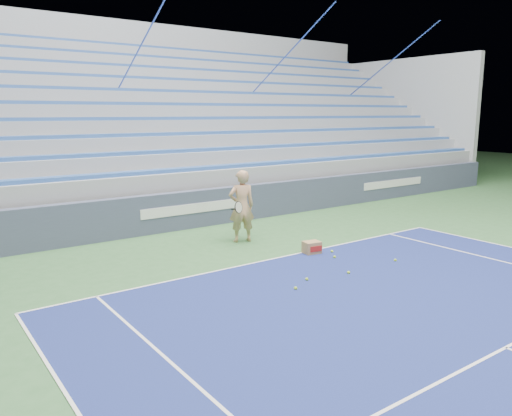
{
  "coord_description": "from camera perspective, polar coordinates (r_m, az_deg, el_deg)",
  "views": [
    {
      "loc": [
        -6.83,
        3.1,
        3.34
      ],
      "look_at": [
        -0.12,
        12.38,
        1.15
      ],
      "focal_mm": 35.0,
      "sensor_mm": 36.0,
      "label": 1
    }
  ],
  "objects": [
    {
      "name": "tennis_ball_0",
      "position": [
        12.48,
        6.84,
        -4.62
      ],
      "size": [
        0.07,
        0.07,
        0.07
      ],
      "primitive_type": "sphere",
      "color": "#ACE02D",
      "rests_on": "ground"
    },
    {
      "name": "bleachers",
      "position": [
        19.75,
        -15.69,
        7.57
      ],
      "size": [
        31.0,
        9.15,
        7.3
      ],
      "color": "#989BA0",
      "rests_on": "ground"
    },
    {
      "name": "sponsor_barrier",
      "position": [
        14.77,
        -7.57,
        -0.16
      ],
      "size": [
        30.0,
        0.32,
        1.1
      ],
      "color": "#3E465F",
      "rests_on": "ground"
    },
    {
      "name": "tennis_ball_5",
      "position": [
        10.76,
        10.53,
        -7.26
      ],
      "size": [
        0.07,
        0.07,
        0.07
      ],
      "primitive_type": "sphere",
      "color": "#ACE02D",
      "rests_on": "ground"
    },
    {
      "name": "tennis_ball_2",
      "position": [
        12.28,
        8.67,
        -4.92
      ],
      "size": [
        0.07,
        0.07,
        0.07
      ],
      "primitive_type": "sphere",
      "color": "#ACE02D",
      "rests_on": "ground"
    },
    {
      "name": "ball_box",
      "position": [
        12.12,
        6.39,
        -4.51
      ],
      "size": [
        0.44,
        0.37,
        0.3
      ],
      "color": "#9E7A4C",
      "rests_on": "ground"
    },
    {
      "name": "tennis_ball_1",
      "position": [
        11.87,
        15.63,
        -5.77
      ],
      "size": [
        0.07,
        0.07,
        0.07
      ],
      "primitive_type": "sphere",
      "color": "#ACE02D",
      "rests_on": "ground"
    },
    {
      "name": "tennis_ball_6",
      "position": [
        9.71,
        4.55,
        -9.13
      ],
      "size": [
        0.07,
        0.07,
        0.07
      ],
      "primitive_type": "sphere",
      "color": "#ACE02D",
      "rests_on": "ground"
    },
    {
      "name": "tennis_ball_4",
      "position": [
        11.83,
        8.97,
        -5.55
      ],
      "size": [
        0.07,
        0.07,
        0.07
      ],
      "primitive_type": "sphere",
      "color": "#ACE02D",
      "rests_on": "ground"
    },
    {
      "name": "tennis_ball_3",
      "position": [
        10.23,
        5.83,
        -8.1
      ],
      "size": [
        0.07,
        0.07,
        0.07
      ],
      "primitive_type": "sphere",
      "color": "#ACE02D",
      "rests_on": "ground"
    },
    {
      "name": "tennis_player",
      "position": [
        12.99,
        -1.67,
        0.21
      ],
      "size": [
        1.0,
        0.93,
        1.9
      ],
      "color": "tan",
      "rests_on": "ground"
    }
  ]
}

